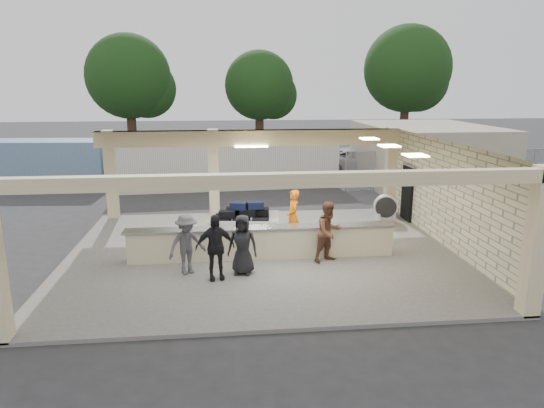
{
  "coord_description": "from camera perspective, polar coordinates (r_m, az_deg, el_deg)",
  "views": [
    {
      "loc": [
        -1.15,
        -14.45,
        5.24
      ],
      "look_at": [
        0.45,
        1.0,
        1.41
      ],
      "focal_mm": 32.0,
      "sensor_mm": 36.0,
      "label": 1
    }
  ],
  "objects": [
    {
      "name": "passenger_c",
      "position": [
        13.62,
        -9.98,
        -4.68
      ],
      "size": [
        1.15,
        0.9,
        1.71
      ],
      "primitive_type": "imported",
      "rotation": [
        0.0,
        0.0,
        0.54
      ],
      "color": "#49484D",
      "rests_on": "pavilion"
    },
    {
      "name": "baggage_counter",
      "position": [
        14.75,
        -1.14,
        -4.53
      ],
      "size": [
        8.2,
        0.58,
        0.98
      ],
      "color": "beige",
      "rests_on": "pavilion"
    },
    {
      "name": "tree_mid",
      "position": [
        40.75,
        -1.07,
        13.46
      ],
      "size": [
        6.0,
        5.6,
        8.0
      ],
      "color": "#382619",
      "rests_on": "ground"
    },
    {
      "name": "tree_left",
      "position": [
        39.16,
        -16.0,
        13.85
      ],
      "size": [
        6.6,
        6.3,
        9.0
      ],
      "color": "#382619",
      "rests_on": "ground"
    },
    {
      "name": "fence",
      "position": [
        26.74,
        21.25,
        3.91
      ],
      "size": [
        12.06,
        0.06,
        2.03
      ],
      "color": "gray",
      "rests_on": "ground"
    },
    {
      "name": "luggage_cart",
      "position": [
        16.3,
        -3.37,
        -1.89
      ],
      "size": [
        2.46,
        1.71,
        1.34
      ],
      "rotation": [
        0.0,
        0.0,
        -0.13
      ],
      "color": "silver",
      "rests_on": "pavilion"
    },
    {
      "name": "passenger_b",
      "position": [
        13.12,
        -6.72,
        -5.07
      ],
      "size": [
        1.11,
        0.55,
        1.81
      ],
      "primitive_type": "imported",
      "rotation": [
        0.0,
        0.0,
        0.16
      ],
      "color": "black",
      "rests_on": "pavilion"
    },
    {
      "name": "car_white_b",
      "position": [
        30.71,
        20.76,
        4.38
      ],
      "size": [
        4.45,
        3.03,
        1.32
      ],
      "primitive_type": "imported",
      "rotation": [
        0.0,
        0.0,
        1.18
      ],
      "color": "silver",
      "rests_on": "ground"
    },
    {
      "name": "passenger_d",
      "position": [
        13.45,
        -3.49,
        -4.78
      ],
      "size": [
        0.88,
        0.52,
        1.69
      ],
      "primitive_type": "imported",
      "rotation": [
        0.0,
        0.0,
        -0.23
      ],
      "color": "black",
      "rests_on": "pavilion"
    },
    {
      "name": "baggage_handler",
      "position": [
        15.95,
        2.5,
        -1.54
      ],
      "size": [
        0.38,
        0.67,
        1.81
      ],
      "primitive_type": "imported",
      "rotation": [
        0.0,
        0.0,
        4.74
      ],
      "color": "orange",
      "rests_on": "pavilion"
    },
    {
      "name": "adjacent_building",
      "position": [
        26.91,
        17.54,
        5.44
      ],
      "size": [
        6.0,
        8.0,
        3.2
      ],
      "primitive_type": "cube",
      "color": "#B5A88F",
      "rests_on": "ground"
    },
    {
      "name": "container_white",
      "position": [
        25.48,
        -5.19,
        4.74
      ],
      "size": [
        11.46,
        3.02,
        2.46
      ],
      "primitive_type": "cube",
      "rotation": [
        0.0,
        0.0,
        0.07
      ],
      "color": "white",
      "rests_on": "ground"
    },
    {
      "name": "passenger_a",
      "position": [
        14.43,
        6.71,
        -3.26
      ],
      "size": [
        0.97,
        0.75,
        1.83
      ],
      "primitive_type": "imported",
      "rotation": [
        0.0,
        0.0,
        0.47
      ],
      "color": "brown",
      "rests_on": "pavilion"
    },
    {
      "name": "ground",
      "position": [
        15.41,
        -1.29,
        -6.02
      ],
      "size": [
        120.0,
        120.0,
        0.0
      ],
      "primitive_type": "plane",
      "color": "#2B2B2E",
      "rests_on": "ground"
    },
    {
      "name": "car_white_a",
      "position": [
        29.44,
        10.51,
        4.96
      ],
      "size": [
        5.68,
        2.8,
        1.61
      ],
      "primitive_type": "imported",
      "rotation": [
        0.0,
        0.0,
        1.59
      ],
      "color": "silver",
      "rests_on": "ground"
    },
    {
      "name": "drum_fan",
      "position": [
        19.27,
        13.21,
        -0.33
      ],
      "size": [
        0.95,
        0.51,
        1.01
      ],
      "rotation": [
        0.0,
        0.0,
        -0.23
      ],
      "color": "silver",
      "rests_on": "pavilion"
    },
    {
      "name": "container_blue",
      "position": [
        28.95,
        -27.64,
        4.27
      ],
      "size": [
        9.44,
        2.91,
        2.42
      ],
      "primitive_type": "cube",
      "rotation": [
        0.0,
        0.0,
        -0.07
      ],
      "color": "#7797BF",
      "rests_on": "ground"
    },
    {
      "name": "tree_right",
      "position": [
        42.53,
        15.94,
        14.66
      ],
      "size": [
        7.2,
        7.0,
        10.0
      ],
      "color": "#382619",
      "rests_on": "ground"
    },
    {
      "name": "car_dark",
      "position": [
        30.32,
        10.14,
        4.98
      ],
      "size": [
        4.29,
        2.68,
        1.35
      ],
      "primitive_type": "imported",
      "rotation": [
        0.0,
        0.0,
        1.24
      ],
      "color": "black",
      "rests_on": "ground"
    },
    {
      "name": "pavilion",
      "position": [
        15.66,
        -0.74,
        -0.52
      ],
      "size": [
        12.01,
        10.0,
        3.55
      ],
      "color": "#615F5A",
      "rests_on": "ground"
    }
  ]
}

